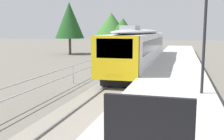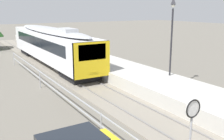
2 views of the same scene
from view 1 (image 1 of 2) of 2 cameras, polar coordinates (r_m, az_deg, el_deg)
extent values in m
plane|color=#6B665B|center=(18.86, -6.30, -2.35)|extent=(160.00, 160.00, 0.00)
cube|color=gray|center=(18.00, 2.65, -2.74)|extent=(3.20, 60.00, 0.06)
cube|color=slate|center=(18.15, 0.43, -2.41)|extent=(0.08, 60.00, 0.08)
cube|color=slate|center=(17.85, 4.92, -2.62)|extent=(0.08, 60.00, 0.08)
cube|color=silver|center=(24.07, 5.99, 4.73)|extent=(2.80, 18.39, 2.55)
cube|color=yellow|center=(15.18, 0.59, 2.56)|extent=(2.80, 0.24, 2.55)
cube|color=black|center=(15.06, 0.52, 4.65)|extent=(2.13, 0.08, 1.12)
cube|color=black|center=(24.05, 6.01, 5.70)|extent=(2.82, 15.45, 0.92)
ellipsoid|color=#B2B5BA|center=(24.02, 6.05, 8.20)|extent=(2.69, 17.65, 0.44)
cube|color=#B2B5BA|center=(19.49, 3.92, 8.98)|extent=(1.10, 2.20, 0.36)
cube|color=#EAE5C6|center=(15.25, 0.52, -1.19)|extent=(1.00, 0.10, 0.20)
cube|color=black|center=(17.62, 2.44, -1.70)|extent=(2.24, 3.20, 0.55)
cube|color=black|center=(30.91, 7.93, 2.65)|extent=(2.24, 3.20, 0.55)
cube|color=#B7B5AD|center=(17.53, 13.10, -1.86)|extent=(3.90, 60.00, 0.90)
cylinder|color=#232328|center=(11.64, 19.22, 6.35)|extent=(0.12, 0.12, 4.60)
cube|color=black|center=(3.64, 7.73, -12.48)|extent=(1.20, 0.08, 0.90)
cylinder|color=#9EA0A5|center=(17.95, -8.38, -0.92)|extent=(0.06, 0.06, 1.25)
cylinder|color=#9EA0A5|center=(26.37, -0.63, 2.19)|extent=(0.06, 0.06, 1.25)
cylinder|color=brown|center=(39.87, -0.13, 5.09)|extent=(0.36, 0.36, 2.28)
cone|color=#38702D|center=(39.81, -0.13, 9.49)|extent=(5.58, 5.58, 3.85)
cylinder|color=brown|center=(38.54, 2.35, 4.57)|extent=(0.36, 0.36, 1.76)
cone|color=#286023|center=(38.45, 2.37, 8.50)|extent=(5.03, 5.03, 3.53)
cylinder|color=brown|center=(40.23, -9.01, 5.07)|extent=(0.36, 0.36, 2.35)
cone|color=#1E4C1E|center=(40.19, -9.14, 10.51)|extent=(4.29, 4.29, 5.29)
camera|label=2|loc=(12.27, -85.24, 10.09)|focal=42.53mm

